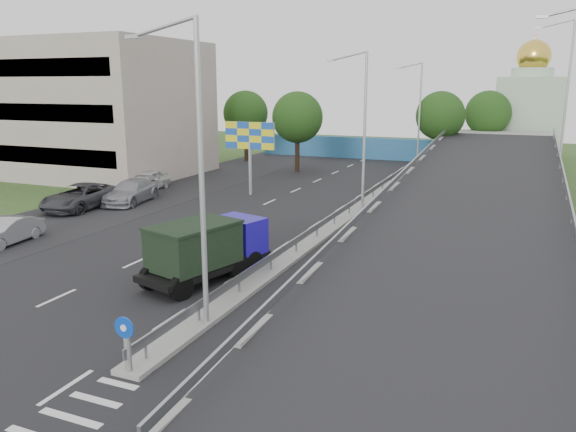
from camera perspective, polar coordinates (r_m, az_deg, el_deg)
The scene contains 23 objects.
ground at distance 15.99m, azimuth -20.94°, elevation -18.54°, with size 160.00×160.00×0.00m, color #2D4C1E.
road_surface at distance 33.25m, azimuth -0.73°, elevation -1.05°, with size 26.00×90.00×0.04m, color black.
parking_strip at distance 40.12m, azimuth -18.01°, elevation 0.77°, with size 8.00×90.00×0.05m, color black.
median at distance 35.89m, azimuth 6.23°, elevation 0.10°, with size 1.00×44.00×0.20m, color gray.
overpass_ramp at distance 34.23m, azimuth 18.41°, elevation 1.68°, with size 10.00×50.00×3.50m.
median_guardrail at distance 35.75m, azimuth 6.25°, elevation 1.11°, with size 0.09×44.00×0.71m.
sign_bollard at distance 16.92m, azimuth -16.07°, elevation -12.36°, with size 0.64×0.23×1.67m.
lamp_post_near at distance 18.51m, azimuth -9.34°, elevation 5.65°, with size 2.74×0.18×10.08m.
lamp_post_mid at distance 36.93m, azimuth 7.52°, elevation 9.40°, with size 2.74×0.18×10.08m.
lamp_post_far at distance 56.44m, azimuth 13.05°, elevation 10.46°, with size 2.74×0.18×10.08m.
beige_building at distance 57.63m, azimuth -21.35°, elevation 10.14°, with size 24.00×14.00×12.00m, color #A7968C.
blue_wall at distance 63.47m, azimuth 10.11°, elevation 6.68°, with size 30.00×0.50×2.40m, color teal.
church at distance 69.60m, azimuth 23.25°, elevation 9.78°, with size 7.00×7.00×13.80m.
billboard at distance 42.21m, azimuth -3.91°, elevation 7.73°, with size 4.00×0.24×5.50m.
tree_left_mid at distance 53.47m, azimuth 0.96°, elevation 9.98°, with size 4.80×4.80×7.60m.
tree_median_far at distance 58.15m, azimuth 15.22°, elevation 9.78°, with size 4.80×4.80×7.60m.
tree_left_far at distance 61.33m, azimuth -4.33°, elevation 10.35°, with size 4.80×4.80×7.60m.
tree_ramp_far at distance 64.72m, azimuth 19.65°, elevation 9.79°, with size 4.80×4.80×7.60m.
dump_truck at distance 24.10m, azimuth -8.20°, elevation -3.16°, with size 3.68×6.31×2.62m.
parked_car_b at distance 32.87m, azimuth -26.67°, elevation -1.41°, with size 1.47×4.22×1.39m, color #99989D.
parked_car_c at distance 40.27m, azimuth -20.36°, elevation 1.85°, with size 2.77×6.00×1.67m, color #35363A.
parked_car_d at distance 41.24m, azimuth -15.67°, elevation 2.40°, with size 2.26×5.56×1.61m, color #919199.
parked_car_e at distance 45.85m, azimuth -14.05°, elevation 3.53°, with size 1.87×4.66×1.59m, color beige.
Camera 1 is at (9.89, -9.54, 8.19)m, focal length 35.00 mm.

